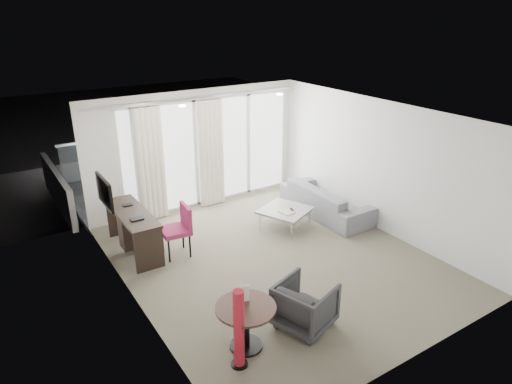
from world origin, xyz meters
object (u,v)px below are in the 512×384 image
tub_armchair (305,305)px  red_lamp (239,329)px  desk (134,232)px  rattan_chair_a (204,166)px  round_table (246,327)px  sofa (326,200)px  rattan_chair_b (251,154)px  desk_chair (175,231)px  coffee_table (285,218)px

tub_armchair → red_lamp: bearing=79.7°
desk → rattan_chair_a: bearing=44.0°
round_table → sofa: sofa is taller
rattan_chair_b → sofa: bearing=-109.1°
tub_armchair → desk_chair: bearing=-4.3°
desk → sofa: size_ratio=0.76×
sofa → rattan_chair_b: (0.28, 3.52, 0.07)m
tub_armchair → rattan_chair_a: bearing=-32.4°
rattan_chair_b → desk: bearing=-161.1°
desk_chair → red_lamp: (-0.46, -3.00, 0.08)m
desk_chair → red_lamp: size_ratio=0.86×
red_lamp → rattan_chair_b: 7.65m
desk_chair → sofa: size_ratio=0.43×
round_table → red_lamp: 0.42m
round_table → red_lamp: (-0.25, -0.24, 0.23)m
desk_chair → rattan_chair_a: desk_chair is taller
red_lamp → rattan_chair_b: bearing=56.8°
red_lamp → rattan_chair_a: size_ratio=1.50×
desk_chair → rattan_chair_b: bearing=47.8°
tub_armchair → sofa: 3.85m
coffee_table → rattan_chair_b: bearing=68.4°
round_table → coffee_table: round_table is taller
round_table → coffee_table: (2.53, 2.60, -0.12)m
desk → red_lamp: red_lamp is taller
sofa → rattan_chair_a: 3.58m
rattan_chair_a → rattan_chair_b: (1.52, 0.16, 0.03)m
red_lamp → coffee_table: 3.98m
round_table → red_lamp: bearing=-135.6°
tub_armchair → sofa: bearing=-63.7°
red_lamp → rattan_chair_a: (2.66, 6.25, -0.18)m
rattan_chair_a → coffee_table: bearing=-64.4°
desk → coffee_table: desk is taller
round_table → rattan_chair_a: rattan_chair_a is taller
round_table → coffee_table: size_ratio=0.89×
coffee_table → sofa: 1.13m
sofa → rattan_chair_a: (-1.24, 3.36, 0.04)m
round_table → tub_armchair: 0.93m
round_table → sofa: size_ratio=0.36×
desk → coffee_table: size_ratio=1.88×
round_table → desk_chair: bearing=85.7°
sofa → rattan_chair_a: bearing=20.2°
desk_chair → coffee_table: desk_chair is taller
tub_armchair → sofa: tub_armchair is taller
sofa → rattan_chair_b: size_ratio=2.79×
desk_chair → round_table: bearing=-88.9°
rattan_chair_b → rattan_chair_a: bearing=171.4°
desk → rattan_chair_b: bearing=33.5°
tub_armchair → rattan_chair_b: (3.01, 6.23, 0.06)m
desk → round_table: 3.33m
desk → tub_armchair: 3.62m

